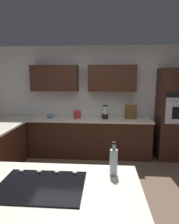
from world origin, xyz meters
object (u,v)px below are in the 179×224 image
(mixing_bowl, at_px, (51,116))
(kettle, at_px, (77,114))
(blender, at_px, (105,113))
(second_bottle, at_px, (114,161))
(cooktop, at_px, (41,185))
(spice_rack, at_px, (131,112))
(wall_oven, at_px, (176,114))

(mixing_bowl, distance_m, kettle, 0.65)
(blender, xyz_separation_m, second_bottle, (-0.08, 2.74, 0.00))
(mixing_bowl, relative_size, kettle, 0.91)
(cooktop, height_order, spice_rack, spice_rack)
(cooktop, distance_m, spice_rack, 3.26)
(blender, height_order, mixing_bowl, blender)
(cooktop, relative_size, kettle, 4.02)
(wall_oven, height_order, spice_rack, wall_oven)
(spice_rack, xyz_separation_m, kettle, (1.25, 0.04, -0.07))
(blender, height_order, kettle, blender)
(wall_oven, bearing_deg, blender, -1.53)
(spice_rack, distance_m, kettle, 1.25)
(mixing_bowl, xyz_separation_m, second_bottle, (-1.38, 2.74, 0.09))
(wall_oven, relative_size, spice_rack, 6.39)
(cooktop, xyz_separation_m, kettle, (0.08, -2.99, 0.09))
(spice_rack, bearing_deg, kettle, 1.89)
(cooktop, relative_size, second_bottle, 2.25)
(mixing_bowl, distance_m, second_bottle, 3.06)
(second_bottle, bearing_deg, kettle, -75.12)
(mixing_bowl, xyz_separation_m, kettle, (-0.65, 0.00, 0.05))
(wall_oven, height_order, second_bottle, wall_oven)
(cooktop, xyz_separation_m, second_bottle, (-0.65, -0.26, 0.13))
(wall_oven, bearing_deg, mixing_bowl, -0.85)
(wall_oven, distance_m, second_bottle, 3.09)
(spice_rack, bearing_deg, wall_oven, 175.19)
(wall_oven, height_order, mixing_bowl, wall_oven)
(cooktop, distance_m, blender, 3.05)
(kettle, relative_size, second_bottle, 0.56)
(wall_oven, relative_size, mixing_bowl, 11.98)
(mixing_bowl, height_order, kettle, kettle)
(blender, bearing_deg, spice_rack, -176.06)
(cooktop, bearing_deg, kettle, -88.50)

